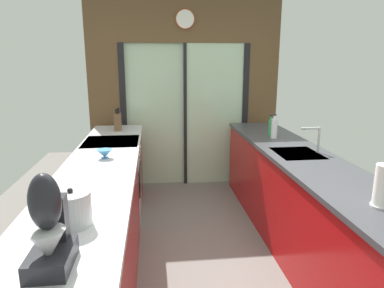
# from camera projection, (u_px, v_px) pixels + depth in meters

# --- Properties ---
(ground_plane) EXTENTS (5.04, 7.60, 0.02)m
(ground_plane) POSITION_uv_depth(u_px,v_px,m) (202.00, 245.00, 3.44)
(ground_plane) COLOR slate
(back_wall_unit) EXTENTS (2.64, 0.12, 2.70)m
(back_wall_unit) POSITION_uv_depth(u_px,v_px,m) (185.00, 79.00, 4.82)
(back_wall_unit) COLOR brown
(back_wall_unit) RESTS_ON ground_plane
(left_counter_run) EXTENTS (0.62, 3.80, 0.92)m
(left_counter_run) POSITION_uv_depth(u_px,v_px,m) (98.00, 228.00, 2.78)
(left_counter_run) COLOR #AD0C0F
(left_counter_run) RESTS_ON ground_plane
(right_counter_run) EXTENTS (0.62, 3.80, 0.92)m
(right_counter_run) POSITION_uv_depth(u_px,v_px,m) (307.00, 209.00, 3.14)
(right_counter_run) COLOR #AD0C0F
(right_counter_run) RESTS_ON ground_plane
(sink_faucet) EXTENTS (0.19, 0.02, 0.25)m
(sink_faucet) POSITION_uv_depth(u_px,v_px,m) (316.00, 135.00, 3.25)
(sink_faucet) COLOR #B7BABC
(sink_faucet) RESTS_ON right_counter_run
(oven_range) EXTENTS (0.60, 0.60, 0.92)m
(oven_range) POSITION_uv_depth(u_px,v_px,m) (114.00, 182.00, 3.86)
(oven_range) COLOR #B7BABC
(oven_range) RESTS_ON ground_plane
(mixing_bowl) EXTENTS (0.14, 0.14, 0.08)m
(mixing_bowl) POSITION_uv_depth(u_px,v_px,m) (105.00, 154.00, 3.09)
(mixing_bowl) COLOR teal
(mixing_bowl) RESTS_ON left_counter_run
(knife_block) EXTENTS (0.08, 0.14, 0.28)m
(knife_block) POSITION_uv_depth(u_px,v_px,m) (118.00, 122.00, 4.30)
(knife_block) COLOR brown
(knife_block) RESTS_ON left_counter_run
(stand_mixer) EXTENTS (0.17, 0.27, 0.42)m
(stand_mixer) POSITION_uv_depth(u_px,v_px,m) (49.00, 232.00, 1.43)
(stand_mixer) COLOR black
(stand_mixer) RESTS_ON left_counter_run
(stock_pot) EXTENTS (0.21, 0.21, 0.21)m
(stock_pot) POSITION_uv_depth(u_px,v_px,m) (72.00, 209.00, 1.82)
(stock_pot) COLOR #B7BABC
(stock_pot) RESTS_ON left_counter_run
(soap_bottle_near) EXTENTS (0.07, 0.07, 0.27)m
(soap_bottle_near) POSITION_uv_depth(u_px,v_px,m) (274.00, 128.00, 3.88)
(soap_bottle_near) COLOR silver
(soap_bottle_near) RESTS_ON right_counter_run
(soap_bottle_far) EXTENTS (0.05, 0.05, 0.24)m
(soap_bottle_far) POSITION_uv_depth(u_px,v_px,m) (271.00, 127.00, 4.00)
(soap_bottle_far) COLOR #339E56
(soap_bottle_far) RESTS_ON right_counter_run
(paper_towel_roll) EXTENTS (0.13, 0.13, 0.29)m
(paper_towel_roll) POSITION_uv_depth(u_px,v_px,m) (384.00, 186.00, 2.04)
(paper_towel_roll) COLOR #B7BABC
(paper_towel_roll) RESTS_ON right_counter_run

